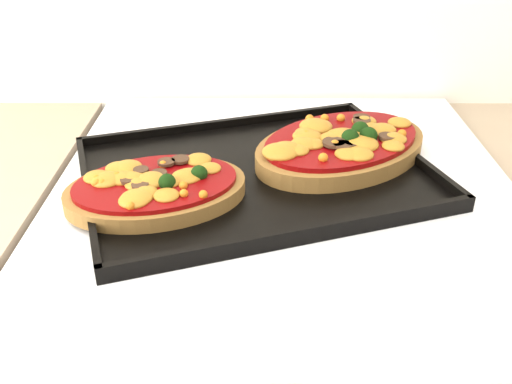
# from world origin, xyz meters

# --- Properties ---
(baking_tray) EXTENTS (0.51, 0.44, 0.02)m
(baking_tray) POSITION_xyz_m (-0.03, 1.70, 0.92)
(baking_tray) COLOR black
(baking_tray) RESTS_ON stove
(pizza_left) EXTENTS (0.25, 0.20, 0.03)m
(pizza_left) POSITION_xyz_m (-0.14, 1.64, 0.94)
(pizza_left) COLOR brown
(pizza_left) RESTS_ON baking_tray
(pizza_right) EXTENTS (0.31, 0.29, 0.04)m
(pizza_right) POSITION_xyz_m (0.09, 1.75, 0.94)
(pizza_right) COLOR brown
(pizza_right) RESTS_ON baking_tray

